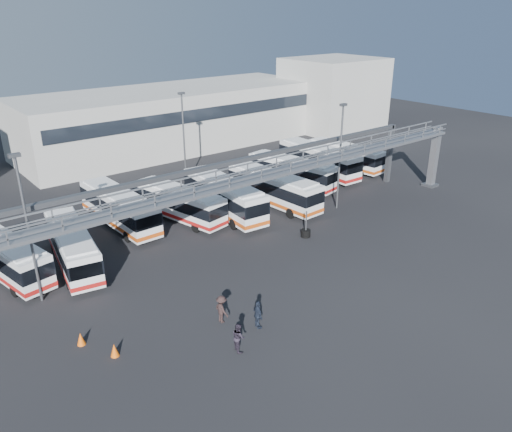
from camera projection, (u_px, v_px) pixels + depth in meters
ground at (297, 272)px, 37.17m from camera, size 140.00×140.00×0.00m
gantry at (248, 183)px, 39.26m from camera, size 51.40×5.15×7.10m
warehouse at (174, 118)px, 69.85m from camera, size 42.00×14.00×8.00m
building_right at (333, 94)px, 80.07m from camera, size 14.00×12.00×11.00m
light_pole_left at (27, 223)px, 31.41m from camera, size 0.70×0.35×10.21m
light_pole_mid at (340, 152)px, 46.96m from camera, size 0.70×0.35×10.21m
light_pole_back at (184, 135)px, 53.06m from camera, size 0.70×0.35×10.21m
bus_1 at (5, 255)px, 36.08m from camera, size 4.15×10.39×3.08m
bus_2 at (72, 246)px, 37.44m from camera, size 4.04×10.44×3.09m
bus_3 at (119, 207)px, 44.40m from camera, size 2.82×10.94×3.30m
bus_4 at (179, 202)px, 45.83m from camera, size 4.31×10.48×3.10m
bus_5 at (224, 195)px, 46.99m from camera, size 3.57×11.50×3.44m
bus_6 at (274, 188)px, 49.13m from camera, size 3.09×11.11×3.34m
bus_7 at (292, 171)px, 54.42m from camera, size 4.33×10.79×3.20m
bus_8 at (319, 159)px, 58.14m from camera, size 3.06×11.44×3.45m
bus_9 at (345, 155)px, 60.51m from camera, size 3.14×10.26×3.07m
pedestrian_b at (239, 337)px, 28.42m from camera, size 0.86×1.00×1.77m
pedestrian_c at (222, 309)px, 30.99m from camera, size 0.69×1.19×1.84m
pedestrian_d at (258, 315)px, 30.38m from camera, size 0.71×1.17×1.87m
cone_left at (81, 339)px, 29.07m from camera, size 0.57×0.57×0.79m
cone_right at (114, 350)px, 28.11m from camera, size 0.51×0.51×0.79m
tire_stack at (306, 233)px, 42.81m from camera, size 0.83×0.83×2.37m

